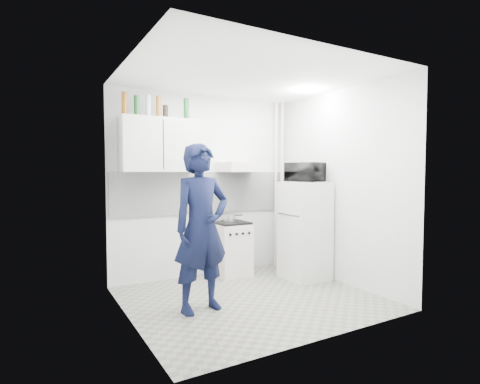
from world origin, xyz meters
TOP-DOWN VIEW (x-y plane):
  - floor at (0.00, 0.00)m, footprint 2.80×2.80m
  - ceiling at (0.00, 0.00)m, footprint 2.80×2.80m
  - wall_back at (0.00, 1.25)m, footprint 2.80×0.00m
  - wall_left at (-1.40, 0.00)m, footprint 0.00×2.60m
  - wall_right at (1.40, 0.00)m, footprint 0.00×2.60m
  - person at (-0.66, -0.06)m, footprint 0.71×0.51m
  - stove at (0.29, 1.00)m, footprint 0.47×0.47m
  - fridge at (1.10, 0.35)m, footprint 0.58×0.58m
  - stove_top at (0.29, 1.00)m, footprint 0.45×0.45m
  - saucepan at (0.29, 1.08)m, footprint 0.18×0.18m
  - microwave at (1.10, 0.35)m, footprint 0.56×0.46m
  - bottle_a at (-1.19, 1.07)m, footprint 0.07×0.07m
  - bottle_b at (-1.04, 1.07)m, footprint 0.07×0.07m
  - bottle_c at (-0.89, 1.07)m, footprint 0.07×0.07m
  - bottle_d at (-0.75, 1.07)m, footprint 0.06×0.06m
  - canister_a at (-0.66, 1.07)m, footprint 0.07×0.07m
  - bottle_e at (-0.37, 1.07)m, footprint 0.07×0.07m
  - upper_cabinet at (-0.75, 1.07)m, footprint 1.00×0.35m
  - range_hood at (0.45, 1.00)m, footprint 0.60×0.50m
  - backsplash at (0.00, 1.24)m, footprint 2.74×0.03m
  - pipe_a at (1.30, 1.17)m, footprint 0.05×0.05m
  - pipe_b at (1.18, 1.17)m, footprint 0.04×0.04m
  - ceiling_spot_fixture at (1.00, 0.20)m, footprint 0.10×0.10m

SIDE VIEW (x-z plane):
  - floor at x=0.00m, z-range 0.00..0.00m
  - stove at x=0.29m, z-range 0.00..0.75m
  - fridge at x=1.10m, z-range 0.00..1.36m
  - stove_top at x=0.29m, z-range 0.75..0.78m
  - saucepan at x=0.29m, z-range 0.78..0.88m
  - person at x=-0.66m, z-range 0.00..1.80m
  - backsplash at x=0.00m, z-range 0.90..1.50m
  - wall_left at x=-1.40m, z-range 0.00..2.60m
  - wall_right at x=1.40m, z-range 0.00..2.60m
  - pipe_a at x=1.30m, z-range 0.00..2.60m
  - pipe_b at x=1.18m, z-range 0.00..2.60m
  - wall_back at x=0.00m, z-range -0.10..2.70m
  - microwave at x=1.10m, z-range 1.36..1.63m
  - range_hood at x=0.45m, z-range 1.50..1.64m
  - upper_cabinet at x=-0.75m, z-range 1.50..2.20m
  - canister_a at x=-0.66m, z-range 2.20..2.38m
  - bottle_b at x=-1.04m, z-range 2.20..2.46m
  - bottle_d at x=-0.75m, z-range 2.20..2.48m
  - bottle_c at x=-0.89m, z-range 2.20..2.49m
  - bottle_e at x=-0.37m, z-range 2.20..2.49m
  - bottle_a at x=-1.19m, z-range 2.20..2.49m
  - ceiling_spot_fixture at x=1.00m, z-range 2.56..2.58m
  - ceiling at x=0.00m, z-range 2.60..2.60m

